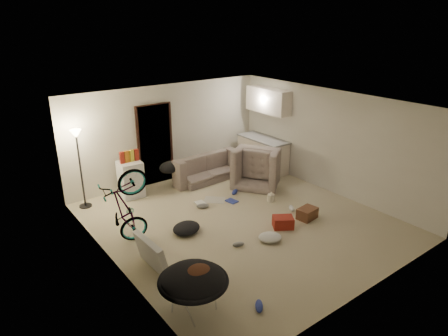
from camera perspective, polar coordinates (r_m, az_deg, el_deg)
floor at (r=8.57m, az=2.33°, el=-7.57°), size 5.50×6.00×0.02m
ceiling at (r=7.70m, az=2.61°, el=9.17°), size 5.50×6.00×0.02m
wall_back at (r=10.43m, az=-8.09°, el=4.98°), size 5.50×0.02×2.50m
wall_front at (r=6.23m, az=20.41°, el=-7.43°), size 5.50×0.02×2.50m
wall_left at (r=6.77m, az=-16.00°, el=-4.57°), size 0.02×6.00×2.50m
wall_right at (r=9.94m, az=14.91°, el=3.68°), size 0.02×6.00×2.50m
doorway at (r=10.28m, az=-9.86°, el=3.31°), size 0.85×0.10×2.04m
door_trim at (r=10.26m, az=-9.78°, el=3.27°), size 0.97×0.04×2.10m
floor_lamp at (r=9.22m, az=-20.09°, el=2.13°), size 0.28×0.28×1.81m
kitchen_counter at (r=11.24m, az=5.55°, el=1.93°), size 0.60×1.50×0.88m
counter_top at (r=11.10m, az=5.63°, el=4.18°), size 0.64×1.54×0.04m
kitchen_uppers at (r=10.94m, az=6.34°, el=9.57°), size 0.38×1.40×0.65m
sofa at (r=10.61m, az=-3.22°, el=-0.15°), size 1.89×0.80×0.54m
armchair at (r=10.35m, az=5.14°, el=-0.13°), size 1.48×1.52×0.75m
bicycle at (r=7.74m, az=-13.70°, el=-7.94°), size 1.66×0.90×0.92m
book_asset at (r=6.78m, az=-1.22°, el=-15.87°), size 0.29×0.24×0.02m
mini_fridge at (r=9.76m, az=-13.17°, el=-1.55°), size 0.55×0.55×0.87m
snack_box_0 at (r=9.51m, az=-14.37°, el=1.37°), size 0.11×0.08×0.30m
snack_box_1 at (r=9.55m, az=-13.71°, el=1.52°), size 0.10×0.07×0.30m
snack_box_2 at (r=9.60m, az=-13.06°, el=1.66°), size 0.12×0.10×0.30m
snack_box_3 at (r=9.64m, az=-12.41°, el=1.81°), size 0.11×0.08×0.30m
saucer_chair at (r=5.99m, az=-4.39°, el=-16.52°), size 1.03×1.03×0.73m
hoodie at (r=5.87m, az=-3.86°, el=-14.89°), size 0.54×0.47×0.22m
sofa_drape at (r=10.05m, az=-7.75°, el=0.12°), size 0.65×0.58×0.28m
tv_box at (r=7.03m, az=-10.34°, el=-11.98°), size 0.25×0.89×0.59m
drink_case_a at (r=8.77m, az=11.80°, el=-6.37°), size 0.46×0.35×0.24m
drink_case_b at (r=8.33m, az=8.43°, el=-7.67°), size 0.50×0.47×0.23m
juicer at (r=9.43m, az=6.74°, el=-4.17°), size 0.17×0.17×0.24m
newspaper at (r=9.47m, az=-1.36°, el=-4.57°), size 0.61×0.61×0.01m
book_blue at (r=9.38m, az=1.11°, el=-4.74°), size 0.24×0.30×0.03m
book_white at (r=9.30m, az=-3.39°, el=-5.04°), size 0.23×0.29×0.02m
shoe_0 at (r=9.76m, az=1.54°, el=-3.44°), size 0.29×0.24×0.10m
shoe_1 at (r=9.07m, az=-3.05°, el=-5.43°), size 0.31×0.23×0.11m
shoe_2 at (r=6.27m, az=5.03°, el=-19.04°), size 0.27×0.29×0.10m
shoe_3 at (r=7.65m, az=2.07°, el=-10.85°), size 0.26×0.17×0.09m
shoe_4 at (r=9.09m, az=9.63°, el=-5.69°), size 0.24×0.29×0.10m
clothes_lump_a at (r=8.11m, az=-5.39°, el=-8.54°), size 0.71×0.66×0.19m
clothes_lump_b at (r=10.50m, az=-5.85°, el=-1.59°), size 0.59×0.53×0.16m
clothes_lump_c at (r=7.87m, az=6.59°, el=-9.80°), size 0.58×0.55×0.14m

